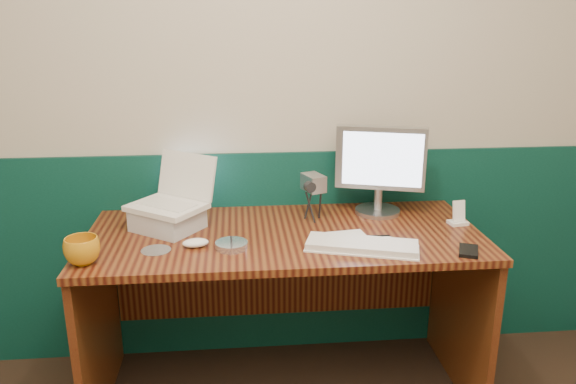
{
  "coord_description": "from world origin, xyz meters",
  "views": [
    {
      "loc": [
        -0.09,
        -0.74,
        1.59
      ],
      "look_at": [
        0.1,
        1.23,
        0.97
      ],
      "focal_mm": 35.0,
      "sensor_mm": 36.0,
      "label": 1
    }
  ],
  "objects": [
    {
      "name": "back_wall",
      "position": [
        0.0,
        1.75,
        1.25
      ],
      "size": [
        3.5,
        0.04,
        2.5
      ],
      "primitive_type": "cube",
      "color": "#B7AE9B",
      "rests_on": "ground"
    },
    {
      "name": "wainscot",
      "position": [
        0.0,
        1.74,
        0.5
      ],
      "size": [
        3.48,
        0.02,
        1.0
      ],
      "primitive_type": "cube",
      "color": "#07302A",
      "rests_on": "ground"
    },
    {
      "name": "desk",
      "position": [
        0.1,
        1.38,
        0.38
      ],
      "size": [
        1.6,
        0.7,
        0.75
      ],
      "primitive_type": "cube",
      "color": "#37100A",
      "rests_on": "ground"
    },
    {
      "name": "laptop_riser",
      "position": [
        -0.38,
        1.46,
        0.79
      ],
      "size": [
        0.32,
        0.32,
        0.09
      ],
      "primitive_type": "cube",
      "rotation": [
        0.0,
        0.0,
        -0.62
      ],
      "color": "silver",
      "rests_on": "desk"
    },
    {
      "name": "laptop",
      "position": [
        -0.38,
        1.46,
        0.95
      ],
      "size": [
        0.36,
        0.35,
        0.24
      ],
      "primitive_type": null,
      "rotation": [
        0.0,
        0.0,
        -0.62
      ],
      "color": "white",
      "rests_on": "laptop_riser"
    },
    {
      "name": "monitor",
      "position": [
        0.54,
        1.58,
        0.94
      ],
      "size": [
        0.4,
        0.22,
        0.39
      ],
      "primitive_type": null,
      "rotation": [
        0.0,
        0.0,
        -0.3
      ],
      "color": "#A9A9AE",
      "rests_on": "desk"
    },
    {
      "name": "keyboard",
      "position": [
        0.38,
        1.18,
        0.76
      ],
      "size": [
        0.44,
        0.25,
        0.02
      ],
      "primitive_type": "cube",
      "rotation": [
        0.0,
        0.0,
        -0.3
      ],
      "color": "white",
      "rests_on": "desk"
    },
    {
      "name": "mouse_right",
      "position": [
        0.47,
        1.21,
        0.77
      ],
      "size": [
        0.11,
        0.08,
        0.03
      ],
      "primitive_type": "ellipsoid",
      "rotation": [
        0.0,
        0.0,
        0.19
      ],
      "color": "white",
      "rests_on": "desk"
    },
    {
      "name": "mouse_left",
      "position": [
        -0.25,
        1.26,
        0.77
      ],
      "size": [
        0.11,
        0.07,
        0.03
      ],
      "primitive_type": "ellipsoid",
      "rotation": [
        0.0,
        0.0,
        0.13
      ],
      "color": "white",
      "rests_on": "desk"
    },
    {
      "name": "mug",
      "position": [
        -0.64,
        1.15,
        0.8
      ],
      "size": [
        0.16,
        0.16,
        0.1
      ],
      "primitive_type": "imported",
      "rotation": [
        0.0,
        0.0,
        0.35
      ],
      "color": "#C47F12",
      "rests_on": "desk"
    },
    {
      "name": "camcorder",
      "position": [
        0.24,
        1.52,
        0.85
      ],
      "size": [
        0.13,
        0.15,
        0.2
      ],
      "primitive_type": null,
      "rotation": [
        0.0,
        0.0,
        0.37
      ],
      "color": "#A3A3A8",
      "rests_on": "desk"
    },
    {
      "name": "cd_spindle",
      "position": [
        -0.11,
        1.24,
        0.76
      ],
      "size": [
        0.12,
        0.12,
        0.03
      ],
      "primitive_type": "cylinder",
      "color": "silver",
      "rests_on": "desk"
    },
    {
      "name": "cd_loose_a",
      "position": [
        -0.4,
        1.24,
        0.75
      ],
      "size": [
        0.11,
        0.11,
        0.0
      ],
      "primitive_type": "cylinder",
      "color": "#B1BAC1",
      "rests_on": "desk"
    },
    {
      "name": "pen",
      "position": [
        0.44,
        1.3,
        0.75
      ],
      "size": [
        0.15,
        0.01,
        0.01
      ],
      "primitive_type": "cylinder",
      "rotation": [
        0.0,
        1.57,
        0.01
      ],
      "color": "black",
      "rests_on": "desk"
    },
    {
      "name": "papers",
      "position": [
        0.34,
        1.32,
        0.75
      ],
      "size": [
        0.17,
        0.13,
        0.0
      ],
      "primitive_type": "cube",
      "rotation": [
        0.0,
        0.0,
        0.14
      ],
      "color": "silver",
      "rests_on": "desk"
    },
    {
      "name": "dock",
      "position": [
        0.84,
        1.41,
        0.76
      ],
      "size": [
        0.08,
        0.07,
        0.01
      ],
      "primitive_type": "cube",
      "rotation": [
        0.0,
        0.0,
        0.17
      ],
      "color": "white",
      "rests_on": "desk"
    },
    {
      "name": "music_player",
      "position": [
        0.84,
        1.41,
        0.81
      ],
      "size": [
        0.06,
        0.03,
        0.09
      ],
      "primitive_type": "cube",
      "rotation": [
        -0.17,
        0.0,
        0.17
      ],
      "color": "white",
      "rests_on": "dock"
    },
    {
      "name": "pda",
      "position": [
        0.76,
        1.11,
        0.76
      ],
      "size": [
        0.11,
        0.13,
        0.01
      ],
      "primitive_type": "cube",
      "rotation": [
        0.0,
        0.0,
        -0.39
      ],
      "color": "black",
      "rests_on": "desk"
    }
  ]
}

